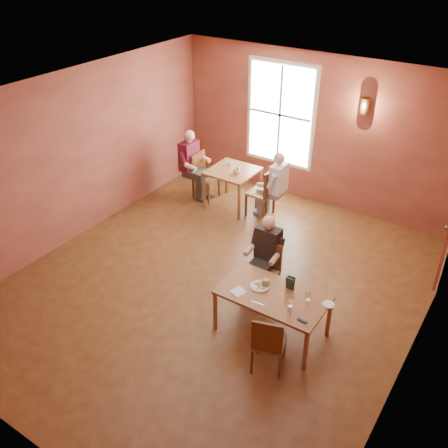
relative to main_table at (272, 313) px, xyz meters
The scene contains 28 objects.
ground 1.37m from the main_table, 159.42° to the left, with size 6.00×7.00×0.01m, color brown.
wall_back 4.31m from the main_table, 107.34° to the left, with size 6.00×0.04×3.00m, color brown.
wall_front 3.47m from the main_table, 112.20° to the right, with size 6.00×0.04×3.00m, color brown.
wall_left 4.42m from the main_table, behind, with size 0.04×7.00×3.00m, color brown.
wall_right 2.16m from the main_table, 14.79° to the left, with size 0.04×7.00×3.00m, color brown.
ceiling 2.97m from the main_table, 159.42° to the left, with size 6.00×7.00×0.04m, color white.
window 4.62m from the main_table, 117.50° to the left, with size 1.36×0.10×1.96m, color white.
wall_sconce 4.30m from the main_table, 95.00° to the left, with size 0.16×0.16×0.28m, color brown.
main_table is the anchor object (origin of this frame).
chair_diner_main 0.83m from the main_table, 127.57° to the left, with size 0.39×0.39×0.89m, color brown, non-canonical shape.
diner_main 0.84m from the main_table, 128.88° to the left, with size 0.50×0.50×1.24m, color black, non-canonical shape.
chair_empty 0.64m from the main_table, 64.32° to the right, with size 0.39×0.39×0.89m, color #523014, non-canonical shape.
plate_food 0.43m from the main_table, behind, with size 0.27×0.27×0.04m, color silver.
sandwich 0.44m from the main_table, 151.38° to the left, with size 0.08×0.08×0.10m, color #D7B767.
goblet_a 0.65m from the main_table, ahead, with size 0.07×0.07×0.19m, color white, non-canonical shape.
goblet_c 0.58m from the main_table, 27.42° to the right, with size 0.07×0.07×0.19m, color white, non-canonical shape.
menu_stand 0.52m from the main_table, 58.39° to the left, with size 0.12×0.06×0.20m, color #1A361F.
knife 0.45m from the main_table, 106.22° to the right, with size 0.19×0.02×0.00m, color silver.
napkin 0.59m from the main_table, 152.70° to the right, with size 0.17×0.17×0.01m, color white.
side_plate 0.83m from the main_table, 16.21° to the left, with size 0.16×0.16×0.01m, color silver.
sunglasses 0.72m from the main_table, 25.53° to the right, with size 0.13×0.04×0.02m, color black.
second_table 3.74m from the main_table, 131.13° to the left, with size 0.90×0.90×0.80m, color brown, non-canonical shape.
chair_diner_white 3.35m from the main_table, 122.72° to the left, with size 0.45×0.45×1.01m, color #45220E, non-canonical shape.
diner_white 3.35m from the main_table, 122.28° to the left, with size 0.52×0.52×1.31m, color beige, non-canonical shape.
chair_diner_maroon 4.20m from the main_table, 137.83° to the left, with size 0.43×0.43×0.97m, color #5A311D, non-canonical shape.
diner_maroon 4.23m from the main_table, 138.10° to the left, with size 0.56×0.56×1.40m, color #591C1D, non-canonical shape.
cup_a 3.62m from the main_table, 130.23° to the left, with size 0.13×0.13×0.11m, color white.
cup_b 3.97m from the main_table, 131.59° to the left, with size 0.11×0.11×0.10m, color white.
Camera 1 is at (3.60, -5.23, 5.02)m, focal length 40.00 mm.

